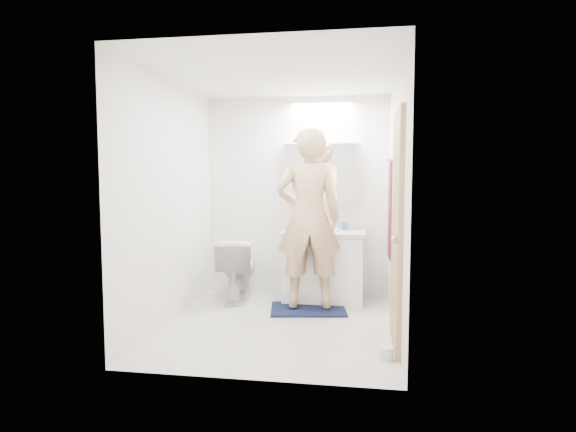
% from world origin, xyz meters
% --- Properties ---
extents(floor, '(2.50, 2.50, 0.00)m').
position_xyz_m(floor, '(0.00, 0.00, 0.00)').
color(floor, silver).
rests_on(floor, ground).
extents(ceiling, '(2.50, 2.50, 0.00)m').
position_xyz_m(ceiling, '(0.00, 0.00, 2.40)').
color(ceiling, white).
rests_on(ceiling, floor).
extents(wall_back, '(2.50, 0.00, 2.50)m').
position_xyz_m(wall_back, '(0.00, 1.25, 1.20)').
color(wall_back, white).
rests_on(wall_back, floor).
extents(wall_front, '(2.50, 0.00, 2.50)m').
position_xyz_m(wall_front, '(0.00, -1.25, 1.20)').
color(wall_front, white).
rests_on(wall_front, floor).
extents(wall_left, '(0.00, 2.50, 2.50)m').
position_xyz_m(wall_left, '(-1.10, 0.00, 1.20)').
color(wall_left, white).
rests_on(wall_left, floor).
extents(wall_right, '(0.00, 2.50, 2.50)m').
position_xyz_m(wall_right, '(1.10, 0.00, 1.20)').
color(wall_right, white).
rests_on(wall_right, floor).
extents(vanity_cabinet, '(0.90, 0.55, 0.78)m').
position_xyz_m(vanity_cabinet, '(0.36, 0.96, 0.39)').
color(vanity_cabinet, white).
rests_on(vanity_cabinet, floor).
extents(countertop, '(0.95, 0.58, 0.04)m').
position_xyz_m(countertop, '(0.36, 0.96, 0.80)').
color(countertop, silver).
rests_on(countertop, vanity_cabinet).
extents(sink_basin, '(0.36, 0.36, 0.03)m').
position_xyz_m(sink_basin, '(0.36, 0.99, 0.84)').
color(sink_basin, white).
rests_on(sink_basin, countertop).
extents(faucet, '(0.02, 0.02, 0.16)m').
position_xyz_m(faucet, '(0.36, 1.19, 0.90)').
color(faucet, silver).
rests_on(faucet, countertop).
extents(medicine_cabinet, '(0.88, 0.14, 0.70)m').
position_xyz_m(medicine_cabinet, '(0.30, 1.18, 1.50)').
color(medicine_cabinet, white).
rests_on(medicine_cabinet, wall_back).
extents(mirror_panel, '(0.84, 0.01, 0.66)m').
position_xyz_m(mirror_panel, '(0.30, 1.10, 1.50)').
color(mirror_panel, silver).
rests_on(mirror_panel, medicine_cabinet).
extents(toilet, '(0.47, 0.75, 0.73)m').
position_xyz_m(toilet, '(-0.64, 0.85, 0.37)').
color(toilet, white).
rests_on(toilet, floor).
extents(bath_rug, '(0.88, 0.67, 0.02)m').
position_xyz_m(bath_rug, '(0.22, 0.55, 0.01)').
color(bath_rug, '#131C3D').
rests_on(bath_rug, floor).
extents(person, '(0.76, 0.56, 1.92)m').
position_xyz_m(person, '(0.22, 0.55, 1.01)').
color(person, tan).
rests_on(person, bath_rug).
extents(door, '(0.04, 0.80, 2.00)m').
position_xyz_m(door, '(1.08, -0.35, 1.00)').
color(door, tan).
rests_on(door, wall_right).
extents(door_knob, '(0.06, 0.06, 0.06)m').
position_xyz_m(door_knob, '(1.04, -0.65, 0.95)').
color(door_knob, gold).
rests_on(door_knob, door).
extents(towel, '(0.02, 0.42, 1.00)m').
position_xyz_m(towel, '(1.08, 0.55, 1.10)').
color(towel, black).
rests_on(towel, wall_right).
extents(towel_hook, '(0.07, 0.02, 0.02)m').
position_xyz_m(towel_hook, '(1.07, 0.55, 1.62)').
color(towel_hook, silver).
rests_on(towel_hook, wall_right).
extents(soap_bottle_a, '(0.09, 0.09, 0.23)m').
position_xyz_m(soap_bottle_a, '(0.09, 1.11, 0.93)').
color(soap_bottle_a, tan).
rests_on(soap_bottle_a, countertop).
extents(soap_bottle_b, '(0.10, 0.10, 0.15)m').
position_xyz_m(soap_bottle_b, '(0.16, 1.15, 0.90)').
color(soap_bottle_b, '#537DB3').
rests_on(soap_bottle_b, countertop).
extents(toothbrush_cup, '(0.11, 0.11, 0.09)m').
position_xyz_m(toothbrush_cup, '(0.59, 1.12, 0.86)').
color(toothbrush_cup, '#3B68B3').
rests_on(toothbrush_cup, countertop).
extents(toilet_paper_roll, '(0.11, 0.11, 0.10)m').
position_xyz_m(toilet_paper_roll, '(0.99, -0.71, 0.05)').
color(toilet_paper_roll, white).
rests_on(toilet_paper_roll, floor).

